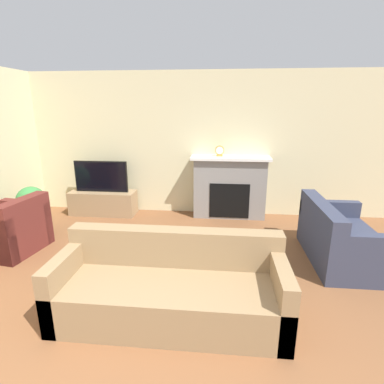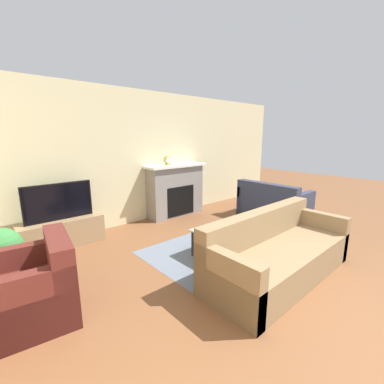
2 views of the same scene
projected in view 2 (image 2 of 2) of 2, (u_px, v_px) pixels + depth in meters
ground_plane at (369, 330)px, 2.43m from camera, size 20.00×20.00×0.00m
wall_back at (135, 158)px, 5.27m from camera, size 9.00×0.06×2.70m
area_rug at (223, 250)px, 4.11m from camera, size 2.28×1.80×0.00m
fireplace at (176, 189)px, 5.83m from camera, size 1.46×0.44×1.17m
tv_stand at (62, 233)px, 4.23m from camera, size 1.27×0.44×0.46m
tv at (59, 202)px, 4.11m from camera, size 1.03×0.05×0.60m
couch_sectional at (277, 254)px, 3.33m from camera, size 2.25×0.86×0.82m
couch_loveseat at (273, 205)px, 5.68m from camera, size 0.87×1.41×0.82m
armchair_by_window at (32, 291)px, 2.53m from camera, size 0.93×0.95×0.82m
coffee_table at (227, 229)px, 3.98m from camera, size 1.08×0.60×0.42m
potted_plant at (1, 253)px, 2.95m from camera, size 0.47×0.47×0.77m
mantel_clock at (168, 160)px, 5.55m from camera, size 0.17×0.07×0.20m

